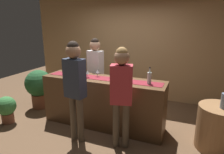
{
  "coord_description": "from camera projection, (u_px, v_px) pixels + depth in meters",
  "views": [
    {
      "loc": [
        1.57,
        -3.33,
        2.03
      ],
      "look_at": [
        0.19,
        0.0,
        1.04
      ],
      "focal_mm": 31.75,
      "sensor_mm": 36.0,
      "label": 1
    }
  ],
  "objects": [
    {
      "name": "wine_bottle_green",
      "position": [
        126.0,
        75.0,
        3.64
      ],
      "size": [
        0.07,
        0.07,
        0.3
      ],
      "color": "#194723",
      "rests_on": "bar_counter"
    },
    {
      "name": "ground_plane",
      "position": [
        103.0,
        124.0,
        4.08
      ],
      "size": [
        10.0,
        10.0,
        0.0
      ],
      "primitive_type": "plane",
      "color": "brown"
    },
    {
      "name": "back_wall",
      "position": [
        132.0,
        44.0,
        5.39
      ],
      "size": [
        6.0,
        0.12,
        2.9
      ],
      "primitive_type": "cube",
      "color": "tan",
      "rests_on": "ground"
    },
    {
      "name": "counter_runner_cloth",
      "position": [
        103.0,
        78.0,
        3.82
      ],
      "size": [
        2.3,
        0.28,
        0.01
      ],
      "primitive_type": "cube",
      "color": "maroon",
      "rests_on": "bar_counter"
    },
    {
      "name": "bar_counter",
      "position": [
        103.0,
        102.0,
        3.95
      ],
      "size": [
        2.43,
        0.6,
        0.99
      ],
      "primitive_type": "cube",
      "color": "#543821",
      "rests_on": "ground"
    },
    {
      "name": "potted_plant_tall",
      "position": [
        39.0,
        86.0,
        4.79
      ],
      "size": [
        0.64,
        0.64,
        0.94
      ],
      "color": "brown",
      "rests_on": "ground"
    },
    {
      "name": "wine_bottle_clear",
      "position": [
        149.0,
        78.0,
        3.45
      ],
      "size": [
        0.07,
        0.07,
        0.3
      ],
      "color": "#B2C6C1",
      "rests_on": "bar_counter"
    },
    {
      "name": "potted_plant_small",
      "position": [
        6.0,
        108.0,
        4.07
      ],
      "size": [
        0.39,
        0.39,
        0.57
      ],
      "color": "brown",
      "rests_on": "ground"
    },
    {
      "name": "round_side_table",
      "position": [
        218.0,
        128.0,
        3.23
      ],
      "size": [
        0.68,
        0.68,
        0.74
      ],
      "primitive_type": "cylinder",
      "color": "#996B42",
      "rests_on": "ground"
    },
    {
      "name": "customer_browsing",
      "position": [
        75.0,
        81.0,
        3.27
      ],
      "size": [
        0.36,
        0.25,
        1.75
      ],
      "rotation": [
        0.0,
        0.0,
        -0.12
      ],
      "color": "brown",
      "rests_on": "ground"
    },
    {
      "name": "customer_sipping",
      "position": [
        121.0,
        88.0,
        3.09
      ],
      "size": [
        0.38,
        0.28,
        1.68
      ],
      "rotation": [
        0.0,
        0.0,
        0.27
      ],
      "color": "brown",
      "rests_on": "ground"
    },
    {
      "name": "wine_glass_mid_counter",
      "position": [
        97.0,
        72.0,
        3.91
      ],
      "size": [
        0.07,
        0.07,
        0.14
      ],
      "color": "silver",
      "rests_on": "bar_counter"
    },
    {
      "name": "wine_glass_near_customer",
      "position": [
        88.0,
        72.0,
        3.85
      ],
      "size": [
        0.07,
        0.07,
        0.14
      ],
      "color": "silver",
      "rests_on": "bar_counter"
    },
    {
      "name": "bartender",
      "position": [
        95.0,
        67.0,
        4.49
      ],
      "size": [
        0.38,
        0.27,
        1.7
      ],
      "rotation": [
        0.0,
        0.0,
        2.92
      ],
      "color": "#26262B",
      "rests_on": "ground"
    },
    {
      "name": "wine_bottle_amber",
      "position": [
        70.0,
        68.0,
        4.16
      ],
      "size": [
        0.07,
        0.07,
        0.3
      ],
      "color": "brown",
      "rests_on": "bar_counter"
    }
  ]
}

